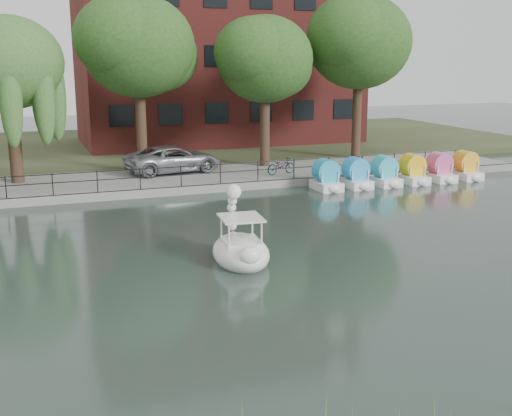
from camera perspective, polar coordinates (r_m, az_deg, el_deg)
ground_plane at (r=19.50m, az=2.69°, el=-6.39°), size 120.00×120.00×0.00m
promenade at (r=34.27m, az=-7.74°, el=2.48°), size 40.00×6.00×0.40m
kerb at (r=31.44m, az=-6.56°, el=1.54°), size 40.00×0.25×0.40m
land_strip at (r=47.87m, az=-11.42°, el=5.38°), size 60.00×22.00×0.36m
railing at (r=31.46m, az=-6.69°, el=3.30°), size 32.00×0.05×1.00m
apartment_building at (r=49.04m, az=-3.48°, el=16.55°), size 20.00×10.07×18.00m
willow_mid at (r=33.90m, az=-21.20°, el=11.90°), size 5.32×5.32×8.15m
broadleaf_center at (r=35.44m, az=-10.44°, el=13.90°), size 6.00×6.00×9.25m
broadleaf_right at (r=36.83m, az=0.81°, el=13.03°), size 5.40×5.40×8.32m
broadleaf_far at (r=40.51m, az=9.18°, el=14.32°), size 6.30×6.30×9.71m
minivan at (r=35.28m, az=-7.35°, el=4.51°), size 3.81×6.42×1.67m
bicycle at (r=34.49m, az=2.24°, el=3.84°), size 0.94×1.81×1.00m
swan_boat at (r=20.99m, az=-1.40°, el=-3.40°), size 2.06×3.03×2.42m
pedal_boat_row at (r=34.62m, az=12.58°, el=3.08°), size 9.65×1.70×1.40m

